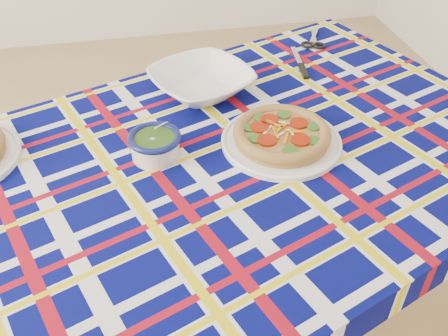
{
  "coord_description": "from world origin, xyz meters",
  "views": [
    {
      "loc": [
        0.27,
        -1.08,
        1.38
      ],
      "look_at": [
        0.44,
        -0.27,
        0.71
      ],
      "focal_mm": 40.0,
      "sensor_mm": 36.0,
      "label": 1
    }
  ],
  "objects": [
    {
      "name": "main_focaccia_plate",
      "position": [
        0.6,
        -0.19,
        0.71
      ],
      "size": [
        0.37,
        0.37,
        0.06
      ],
      "primitive_type": null,
      "rotation": [
        0.0,
        0.0,
        0.32
      ],
      "color": "#A4773A",
      "rests_on": "tablecloth"
    },
    {
      "name": "kitchen_scissors",
      "position": [
        0.87,
        0.34,
        0.69
      ],
      "size": [
        0.14,
        0.19,
        0.01
      ],
      "primitive_type": null,
      "rotation": [
        0.0,
        0.0,
        1.18
      ],
      "color": "silver",
      "rests_on": "tablecloth"
    },
    {
      "name": "tablecloth",
      "position": [
        0.46,
        -0.21,
        0.64
      ],
      "size": [
        1.72,
        1.4,
        0.1
      ],
      "primitive_type": null,
      "rotation": [
        0.0,
        0.0,
        0.36
      ],
      "color": "#04074E",
      "rests_on": "dining_table"
    },
    {
      "name": "dining_table",
      "position": [
        0.46,
        -0.21,
        0.62
      ],
      "size": [
        1.68,
        1.37,
        0.68
      ],
      "rotation": [
        0.0,
        0.0,
        0.36
      ],
      "color": "brown",
      "rests_on": "floor"
    },
    {
      "name": "table_knife",
      "position": [
        0.77,
        0.22,
        0.69
      ],
      "size": [
        0.04,
        0.21,
        0.01
      ],
      "primitive_type": null,
      "rotation": [
        0.0,
        0.0,
        1.45
      ],
      "color": "silver",
      "rests_on": "tablecloth"
    },
    {
      "name": "floor",
      "position": [
        0.0,
        0.0,
        0.0
      ],
      "size": [
        4.0,
        4.0,
        0.0
      ],
      "primitive_type": "plane",
      "color": "#A78656",
      "rests_on": "ground"
    },
    {
      "name": "pesto_bowl",
      "position": [
        0.31,
        -0.17,
        0.72
      ],
      "size": [
        0.15,
        0.15,
        0.07
      ],
      "primitive_type": null,
      "rotation": [
        0.0,
        0.0,
        0.36
      ],
      "color": "#1F3D10",
      "rests_on": "tablecloth"
    },
    {
      "name": "serving_bowl",
      "position": [
        0.46,
        0.08,
        0.72
      ],
      "size": [
        0.34,
        0.34,
        0.06
      ],
      "primitive_type": "imported",
      "rotation": [
        0.0,
        0.0,
        0.42
      ],
      "color": "white",
      "rests_on": "tablecloth"
    }
  ]
}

